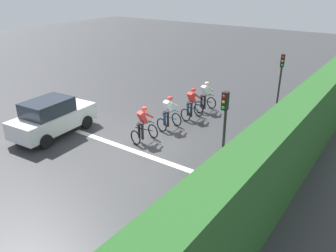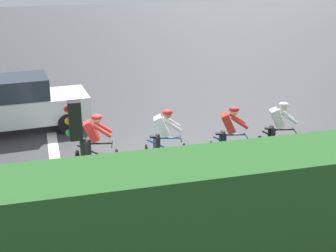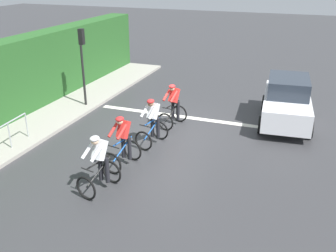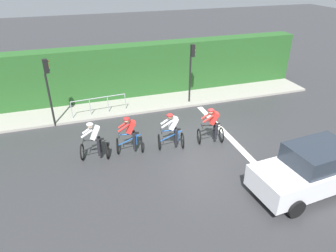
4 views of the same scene
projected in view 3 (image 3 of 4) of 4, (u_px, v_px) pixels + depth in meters
name	position (u px, v px, depth m)	size (l,w,h in m)	color
ground_plane	(168.00, 128.00, 14.57)	(80.00, 80.00, 0.00)	#333335
sidewalk_kerb	(24.00, 128.00, 14.45)	(2.80, 21.21, 0.12)	#9E998E
stone_wall_low	(4.00, 120.00, 14.67)	(0.44, 21.21, 0.49)	gray
road_marking_stop_line	(180.00, 116.00, 15.71)	(7.00, 0.30, 0.01)	silver
cyclist_lead	(99.00, 164.00, 10.27)	(0.90, 1.20, 1.66)	black
cyclist_second	(123.00, 143.00, 11.53)	(0.87, 1.19, 1.66)	black
cyclist_mid	(152.00, 123.00, 12.97)	(0.87, 1.19, 1.66)	black
cyclist_fourth	(173.00, 106.00, 14.52)	(0.88, 1.19, 1.66)	black
car_white	(287.00, 101.00, 14.82)	(2.14, 4.22, 1.76)	silver
traffic_light_near_crossing	(83.00, 56.00, 15.94)	(0.20, 0.31, 3.34)	black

